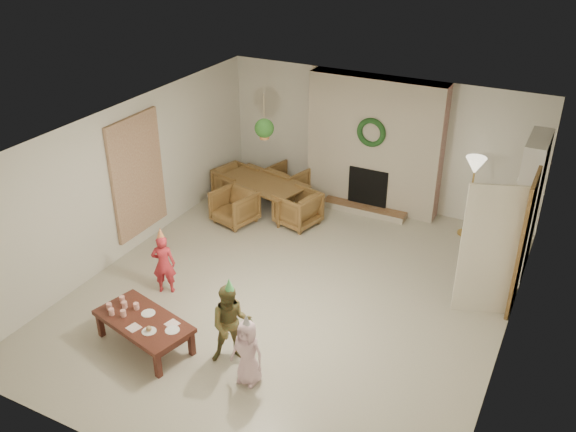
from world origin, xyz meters
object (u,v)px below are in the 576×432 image
Objects in this scene: dining_table at (262,195)px; child_red at (164,264)px; child_pink at (248,352)px; dining_chair_right at (298,208)px; dining_chair_far at (287,182)px; coffee_table_top at (143,321)px; child_plaid at (231,324)px; dining_chair_left at (236,183)px; dining_chair_near at (234,207)px.

dining_table is 3.03m from child_red.
dining_table is at bearing 119.01° from child_pink.
dining_chair_far is at bearing -128.66° from dining_chair_right.
child_red reaches higher than coffee_table_top.
dining_chair_far is 1.14m from dining_chair_right.
coffee_table_top is 1.22× the size of child_plaid.
dining_table is at bearing -116.44° from child_red.
dining_chair_left is 0.73× the size of child_red.
dining_chair_right is 3.76m from child_plaid.
dining_chair_near and dining_chair_far have the same top height.
dining_chair_far is at bearing -45.00° from dining_chair_left.
child_plaid is at bearing -51.07° from dining_table.
child_plaid is at bearing 28.24° from dining_chair_right.
child_plaid is at bearing 27.48° from coffee_table_top.
dining_chair_far is 5.19m from child_pink.
child_pink is (1.93, -4.82, 0.13)m from dining_chair_far.
dining_chair_far is (0.37, 1.38, 0.00)m from dining_chair_near.
dining_chair_near reaches higher than coffee_table_top.
dining_chair_right is 4.10m from child_pink.
child_red reaches higher than child_pink.
child_plaid is (0.87, -3.65, 0.24)m from dining_chair_right.
child_plaid is 0.47m from child_pink.
dining_chair_far is at bearing 75.92° from child_plaid.
child_red reaches higher than dining_chair_far.
child_pink is (1.56, 0.03, 0.06)m from coffee_table_top.
child_plaid is (1.70, -0.85, 0.08)m from child_red.
child_red is (0.22, -2.34, 0.16)m from dining_chair_near.
child_plaid reaches higher than dining_chair_near.
dining_chair_left is 4.52m from coffee_table_top.
dining_chair_far is 1.00× the size of dining_chair_right.
dining_chair_left is 1.61m from dining_chair_right.
dining_chair_left is (-0.51, 0.87, 0.00)m from dining_chair_near.
dining_chair_right is (0.68, -0.92, 0.00)m from dining_chair_far.
dining_chair_far is 0.73× the size of child_red.
dining_chair_left is at bearing 45.00° from dining_chair_far.
child_plaid is at bearing 123.58° from dining_chair_far.
dining_chair_far is 1.00× the size of dining_chair_left.
dining_chair_right is 0.78× the size of child_pink.
dining_table is at bearing 81.26° from child_plaid.
coffee_table_top is at bearing -176.92° from child_pink.
child_pink reaches higher than dining_chair_right.
dining_table is 2.34× the size of dining_chair_near.
dining_table is 1.47× the size of child_plaid.
dining_chair_left is at bearing 124.94° from child_pink.
dining_chair_right is at bearing -90.00° from dining_chair_left.
child_pink is (0.38, -0.26, -0.11)m from child_plaid.
dining_chair_near is at bearing -135.00° from dining_chair_left.
dining_chair_near and dining_chair_left have the same top height.
dining_chair_far and dining_chair_left have the same top height.
dining_chair_right is at bearing 109.68° from child_pink.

